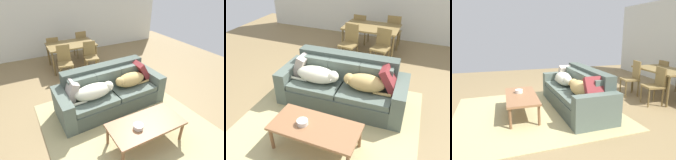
# 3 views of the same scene
# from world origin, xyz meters

# --- Properties ---
(ground_plane) EXTENTS (10.00, 10.00, 0.00)m
(ground_plane) POSITION_xyz_m (0.00, 0.00, 0.00)
(ground_plane) COLOR olive
(area_rug) EXTENTS (3.06, 3.44, 0.01)m
(area_rug) POSITION_xyz_m (0.08, -0.61, 0.01)
(area_rug) COLOR tan
(area_rug) RESTS_ON ground
(couch) EXTENTS (2.32, 0.98, 0.89)m
(couch) POSITION_xyz_m (0.08, 0.29, 0.34)
(couch) COLOR #434F46
(couch) RESTS_ON ground
(dog_on_left_cushion) EXTENTS (0.93, 0.37, 0.30)m
(dog_on_left_cushion) POSITION_xyz_m (-0.33, 0.10, 0.59)
(dog_on_left_cushion) COLOR beige
(dog_on_left_cushion) RESTS_ON couch
(dog_on_right_cushion) EXTENTS (0.83, 0.35, 0.30)m
(dog_on_right_cushion) POSITION_xyz_m (0.50, 0.16, 0.59)
(dog_on_right_cushion) COLOR tan
(dog_on_right_cushion) RESTS_ON couch
(throw_pillow_by_left_arm) EXTENTS (0.29, 0.41, 0.44)m
(throw_pillow_by_left_arm) POSITION_xyz_m (-0.75, 0.30, 0.63)
(throw_pillow_by_left_arm) COLOR #B2A59A
(throw_pillow_by_left_arm) RESTS_ON couch
(throw_pillow_by_right_arm) EXTENTS (0.35, 0.47, 0.46)m
(throw_pillow_by_right_arm) POSITION_xyz_m (0.91, 0.37, 0.66)
(throw_pillow_by_right_arm) COLOR maroon
(throw_pillow_by_right_arm) RESTS_ON couch
(coffee_table) EXTENTS (1.27, 0.60, 0.43)m
(coffee_table) POSITION_xyz_m (0.13, -0.94, 0.38)
(coffee_table) COLOR #8F613E
(coffee_table) RESTS_ON ground
(bowl_on_coffee_table) EXTENTS (0.16, 0.16, 0.07)m
(bowl_on_coffee_table) POSITION_xyz_m (-0.05, -0.97, 0.46)
(bowl_on_coffee_table) COLOR silver
(bowl_on_coffee_table) RESTS_ON coffee_table
(dining_table) EXTENTS (1.41, 0.91, 0.74)m
(dining_table) POSITION_xyz_m (-0.04, 2.66, 0.68)
(dining_table) COLOR olive
(dining_table) RESTS_ON ground
(dining_chair_near_left) EXTENTS (0.45, 0.45, 0.92)m
(dining_chair_near_left) POSITION_xyz_m (-0.42, 2.03, 0.51)
(dining_chair_near_left) COLOR olive
(dining_chair_near_left) RESTS_ON ground
(dining_chair_near_right) EXTENTS (0.45, 0.45, 0.88)m
(dining_chair_near_right) POSITION_xyz_m (0.37, 2.11, 0.49)
(dining_chair_near_right) COLOR olive
(dining_chair_near_right) RESTS_ON ground
(dining_chair_far_left) EXTENTS (0.42, 0.42, 0.88)m
(dining_chair_far_left) POSITION_xyz_m (-0.50, 3.20, 0.50)
(dining_chair_far_left) COLOR olive
(dining_chair_far_left) RESTS_ON ground
(dining_chair_far_right) EXTENTS (0.41, 0.41, 0.94)m
(dining_chair_far_right) POSITION_xyz_m (0.44, 3.24, 0.51)
(dining_chair_far_right) COLOR olive
(dining_chair_far_right) RESTS_ON ground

